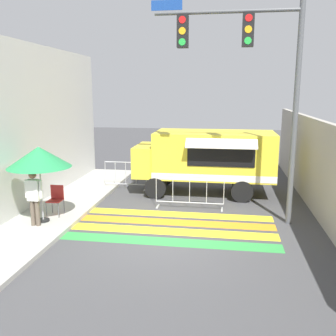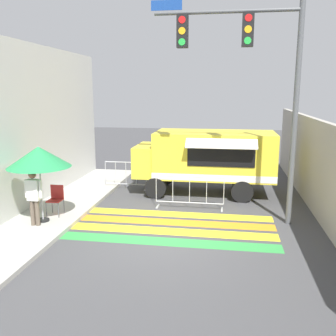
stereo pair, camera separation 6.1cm
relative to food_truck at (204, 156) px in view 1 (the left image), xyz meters
name	(u,v)px [view 1 (the left image)]	position (x,y,z in m)	size (l,w,h in m)	color
ground_plane	(162,238)	(-0.82, -4.80, -1.48)	(60.00, 60.00, 0.00)	#424244
concrete_wall_right	(318,167)	(3.83, -1.80, 0.04)	(0.20, 16.00, 3.04)	#A39E93
crosswalk_painted	(167,226)	(-0.82, -3.89, -1.48)	(6.40, 2.84, 0.01)	green
food_truck	(204,156)	(0.00, 0.00, 0.00)	(5.32, 2.63, 2.43)	yellow
traffic_signal_pole	(251,64)	(1.47, -3.04, 3.22)	(4.28, 0.29, 6.65)	#515456
patio_umbrella	(39,157)	(-4.51, -4.34, 0.59)	(1.84, 1.84, 2.27)	black
folding_chair	(56,197)	(-4.39, -3.67, -0.80)	(0.43, 0.43, 0.93)	#4C4C51
vendor_person	(34,195)	(-4.56, -4.70, -0.45)	(0.53, 0.21, 1.61)	brown
barricade_front	(190,192)	(-0.33, -2.04, -0.91)	(2.34, 0.44, 1.14)	#B7BABF
barricade_side	(126,176)	(-3.17, 0.14, -0.93)	(1.75, 0.44, 1.14)	#B7BABF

